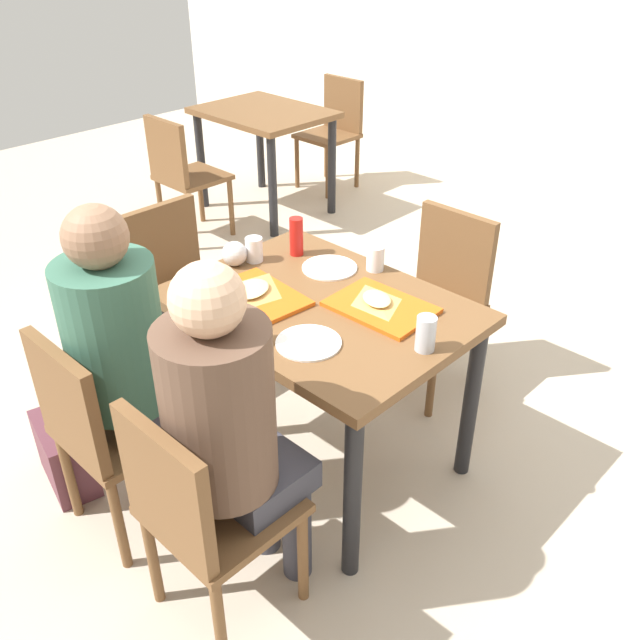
{
  "coord_description": "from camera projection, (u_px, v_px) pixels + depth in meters",
  "views": [
    {
      "loc": [
        1.5,
        -1.55,
        1.99
      ],
      "look_at": [
        0.0,
        0.0,
        0.67
      ],
      "focal_mm": 38.37,
      "sensor_mm": 36.0,
      "label": 1
    }
  ],
  "objects": [
    {
      "name": "pizza_slice_a",
      "position": [
        251.0,
        290.0,
        2.52
      ],
      "size": [
        0.25,
        0.28,
        0.02
      ],
      "color": "#C68C47",
      "rests_on": "tray_red_near"
    },
    {
      "name": "person_in_red",
      "position": [
        126.0,
        348.0,
        2.26
      ],
      "size": [
        0.32,
        0.42,
        1.24
      ],
      "color": "#383842",
      "rests_on": "ground_plane"
    },
    {
      "name": "foil_bundle",
      "position": [
        234.0,
        254.0,
        2.72
      ],
      "size": [
        0.1,
        0.1,
        0.1
      ],
      "primitive_type": "sphere",
      "color": "silver",
      "rests_on": "main_table"
    },
    {
      "name": "paper_plate_center",
      "position": [
        330.0,
        268.0,
        2.72
      ],
      "size": [
        0.22,
        0.22,
        0.01
      ],
      "primitive_type": "cylinder",
      "color": "white",
      "rests_on": "main_table"
    },
    {
      "name": "chair_far_side",
      "position": [
        440.0,
        289.0,
        3.11
      ],
      "size": [
        0.4,
        0.4,
        0.83
      ],
      "color": "brown",
      "rests_on": "ground_plane"
    },
    {
      "name": "background_table",
      "position": [
        264.0,
        128.0,
        4.85
      ],
      "size": [
        0.9,
        0.7,
        0.74
      ],
      "color": "brown",
      "rests_on": "ground_plane"
    },
    {
      "name": "person_in_brown_jacket",
      "position": [
        230.0,
        421.0,
        1.94
      ],
      "size": [
        0.32,
        0.42,
        1.24
      ],
      "color": "#383842",
      "rests_on": "ground_plane"
    },
    {
      "name": "plastic_cup_a",
      "position": [
        375.0,
        258.0,
        2.69
      ],
      "size": [
        0.07,
        0.07,
        0.1
      ],
      "primitive_type": "cylinder",
      "color": "white",
      "rests_on": "main_table"
    },
    {
      "name": "main_table",
      "position": [
        320.0,
        327.0,
        2.55
      ],
      "size": [
        1.07,
        0.8,
        0.74
      ],
      "color": "brown",
      "rests_on": "ground_plane"
    },
    {
      "name": "chair_left_end",
      "position": [
        178.0,
        281.0,
        3.17
      ],
      "size": [
        0.4,
        0.4,
        0.83
      ],
      "color": "brown",
      "rests_on": "ground_plane"
    },
    {
      "name": "ground_plane",
      "position": [
        320.0,
        456.0,
        2.88
      ],
      "size": [
        10.0,
        10.0,
        0.02
      ],
      "primitive_type": "cube",
      "color": "#B7A893"
    },
    {
      "name": "tray_red_far",
      "position": [
        381.0,
        307.0,
        2.45
      ],
      "size": [
        0.37,
        0.27,
        0.02
      ],
      "primitive_type": "cube",
      "rotation": [
        0.0,
        0.0,
        0.03
      ],
      "color": "#D85914",
      "rests_on": "main_table"
    },
    {
      "name": "background_chair_near",
      "position": [
        181.0,
        171.0,
        4.47
      ],
      "size": [
        0.4,
        0.4,
        0.83
      ],
      "color": "brown",
      "rests_on": "ground_plane"
    },
    {
      "name": "paper_plate_near_edge",
      "position": [
        309.0,
        343.0,
        2.26
      ],
      "size": [
        0.22,
        0.22,
        0.01
      ],
      "primitive_type": "cylinder",
      "color": "white",
      "rests_on": "main_table"
    },
    {
      "name": "plastic_cup_b",
      "position": [
        254.0,
        330.0,
        2.24
      ],
      "size": [
        0.07,
        0.07,
        0.1
      ],
      "primitive_type": "cylinder",
      "color": "white",
      "rests_on": "main_table"
    },
    {
      "name": "plastic_cup_c",
      "position": [
        254.0,
        249.0,
        2.76
      ],
      "size": [
        0.07,
        0.07,
        0.1
      ],
      "primitive_type": "cylinder",
      "color": "white",
      "rests_on": "main_table"
    },
    {
      "name": "handbag",
      "position": [
        65.0,
        453.0,
        2.68
      ],
      "size": [
        0.35,
        0.22,
        0.28
      ],
      "primitive_type": "cube",
      "rotation": [
        0.0,
        0.0,
        -0.22
      ],
      "color": "#592D38",
      "rests_on": "ground_plane"
    },
    {
      "name": "condiment_bottle",
      "position": [
        296.0,
        236.0,
        2.79
      ],
      "size": [
        0.06,
        0.06,
        0.16
      ],
      "primitive_type": "cylinder",
      "color": "red",
      "rests_on": "main_table"
    },
    {
      "name": "pizza_slice_b",
      "position": [
        377.0,
        300.0,
        2.46
      ],
      "size": [
        0.24,
        0.22,
        0.02
      ],
      "color": "tan",
      "rests_on": "tray_red_far"
    },
    {
      "name": "tray_red_near",
      "position": [
        257.0,
        297.0,
        2.51
      ],
      "size": [
        0.38,
        0.29,
        0.02
      ],
      "primitive_type": "cube",
      "rotation": [
        0.0,
        0.0,
        -0.09
      ],
      "color": "#D85914",
      "rests_on": "main_table"
    },
    {
      "name": "chair_near_left",
      "position": [
        101.0,
        425.0,
        2.3
      ],
      "size": [
        0.4,
        0.4,
        0.83
      ],
      "color": "brown",
      "rests_on": "ground_plane"
    },
    {
      "name": "chair_near_right",
      "position": [
        198.0,
        509.0,
        1.99
      ],
      "size": [
        0.4,
        0.4,
        0.83
      ],
      "color": "brown",
      "rests_on": "ground_plane"
    },
    {
      "name": "soda_can",
      "position": [
        426.0,
        334.0,
        2.2
      ],
      "size": [
        0.07,
        0.07,
        0.12
      ],
      "primitive_type": "cylinder",
      "color": "#B7BCC6",
      "rests_on": "main_table"
    },
    {
      "name": "background_chair_far",
      "position": [
        335.0,
        125.0,
        5.36
      ],
      "size": [
        0.4,
        0.4,
        0.83
      ],
      "color": "brown",
      "rests_on": "ground_plane"
    }
  ]
}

